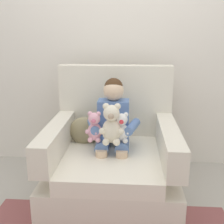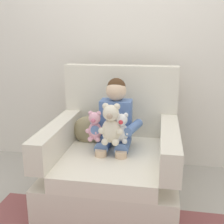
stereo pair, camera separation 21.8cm
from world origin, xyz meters
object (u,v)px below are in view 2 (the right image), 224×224
seated_child (115,124)px  plush_pink (95,127)px  plush_white (122,128)px  throw_pillow (88,130)px  armchair (114,159)px  plush_cream (111,125)px

seated_child → plush_pink: 0.20m
plush_white → throw_pillow: 0.43m
plush_white → throw_pillow: plush_white is taller
plush_pink → throw_pillow: plush_pink is taller
armchair → plush_cream: bearing=-89.2°
plush_cream → throw_pillow: plush_cream is taller
seated_child → throw_pillow: seated_child is taller
seated_child → throw_pillow: (-0.26, 0.10, -0.11)m
plush_pink → plush_white: (0.21, -0.00, -0.00)m
armchair → seated_child: size_ratio=1.29×
plush_pink → plush_white: plush_pink is taller
plush_cream → throw_pillow: bearing=136.4°
seated_child → plush_pink: bearing=-129.6°
plush_cream → plush_white: (0.07, 0.04, -0.04)m
plush_white → armchair: bearing=115.8°
seated_child → plush_white: (0.07, -0.14, 0.01)m
seated_child → plush_white: bearing=-57.3°
plush_pink → plush_white: bearing=10.1°
plush_white → throw_pillow: bearing=134.3°
seated_child → armchair: bearing=-88.3°
plush_pink → plush_cream: (0.14, -0.04, 0.04)m
seated_child → plush_cream: size_ratio=2.57×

